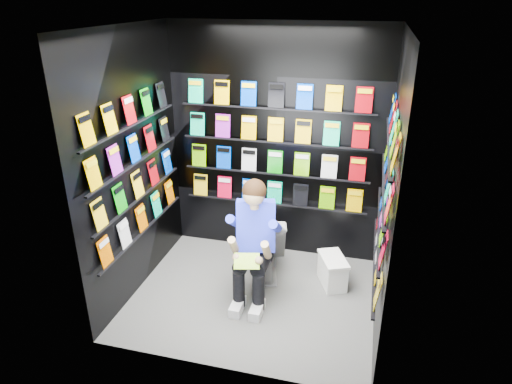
# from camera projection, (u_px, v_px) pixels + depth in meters

# --- Properties ---
(floor) EXTENTS (2.40, 2.40, 0.00)m
(floor) POSITION_uv_depth(u_px,v_px,m) (253.00, 296.00, 4.65)
(floor) COLOR #555552
(floor) RESTS_ON ground
(ceiling) EXTENTS (2.40, 2.40, 0.00)m
(ceiling) POSITION_uv_depth(u_px,v_px,m) (252.00, 26.00, 3.61)
(ceiling) COLOR white
(ceiling) RESTS_ON floor
(wall_back) EXTENTS (2.40, 0.04, 2.60)m
(wall_back) POSITION_uv_depth(u_px,v_px,m) (276.00, 146.00, 5.02)
(wall_back) COLOR black
(wall_back) RESTS_ON floor
(wall_front) EXTENTS (2.40, 0.04, 2.60)m
(wall_front) POSITION_uv_depth(u_px,v_px,m) (217.00, 229.00, 3.25)
(wall_front) COLOR black
(wall_front) RESTS_ON floor
(wall_left) EXTENTS (0.04, 2.00, 2.60)m
(wall_left) POSITION_uv_depth(u_px,v_px,m) (133.00, 167.00, 4.41)
(wall_left) COLOR black
(wall_left) RESTS_ON floor
(wall_right) EXTENTS (0.04, 2.00, 2.60)m
(wall_right) POSITION_uv_depth(u_px,v_px,m) (390.00, 192.00, 3.86)
(wall_right) COLOR black
(wall_right) RESTS_ON floor
(comics_back) EXTENTS (2.10, 0.06, 1.37)m
(comics_back) POSITION_uv_depth(u_px,v_px,m) (275.00, 146.00, 4.99)
(comics_back) COLOR #DC6300
(comics_back) RESTS_ON wall_back
(comics_left) EXTENTS (0.06, 1.70, 1.37)m
(comics_left) POSITION_uv_depth(u_px,v_px,m) (136.00, 167.00, 4.40)
(comics_left) COLOR #DC6300
(comics_left) RESTS_ON wall_left
(comics_right) EXTENTS (0.06, 1.70, 1.37)m
(comics_right) POSITION_uv_depth(u_px,v_px,m) (386.00, 191.00, 3.86)
(comics_right) COLOR #DC6300
(comics_right) RESTS_ON wall_right
(toilet) EXTENTS (0.59, 0.83, 0.73)m
(toilet) POSITION_uv_depth(u_px,v_px,m) (265.00, 243.00, 4.92)
(toilet) COLOR white
(toilet) RESTS_ON floor
(longbox) EXTENTS (0.35, 0.44, 0.29)m
(longbox) POSITION_uv_depth(u_px,v_px,m) (332.00, 272.00, 4.80)
(longbox) COLOR white
(longbox) RESTS_ON floor
(longbox_lid) EXTENTS (0.37, 0.47, 0.03)m
(longbox_lid) POSITION_uv_depth(u_px,v_px,m) (333.00, 259.00, 4.74)
(longbox_lid) COLOR white
(longbox_lid) RESTS_ON longbox
(reader) EXTENTS (0.67, 0.85, 1.37)m
(reader) POSITION_uv_depth(u_px,v_px,m) (256.00, 226.00, 4.43)
(reader) COLOR #202CE3
(reader) RESTS_ON toilet
(held_comic) EXTENTS (0.26, 0.19, 0.10)m
(held_comic) POSITION_uv_depth(u_px,v_px,m) (247.00, 261.00, 4.19)
(held_comic) COLOR green
(held_comic) RESTS_ON reader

